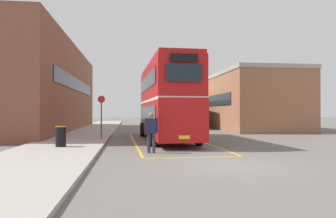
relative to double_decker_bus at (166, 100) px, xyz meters
The scene contains 10 objects.
ground_plane 5.88m from the double_decker_bus, 80.04° to the left, with size 135.60×135.60×0.00m, color #66605B.
sidewalk_left 9.77m from the double_decker_bus, 126.18° to the left, with size 4.00×57.60×0.14m, color #A39E93.
brick_building_left 14.85m from the double_decker_bus, 132.74° to the left, with size 5.77×24.86×7.85m.
depot_building_right 16.62m from the double_decker_bus, 53.64° to the left, with size 6.99×17.80×5.70m.
double_decker_bus is the anchor object (origin of this frame).
single_deck_bus 15.66m from the double_decker_bus, 74.36° to the left, with size 3.21×9.45×3.02m.
pedestrian_boarding 6.20m from the double_decker_bus, 102.85° to the right, with size 0.56×0.38×1.77m.
litter_bin 7.14m from the double_decker_bus, 143.26° to the right, with size 0.51×0.51×0.97m.
bus_stop_sign 4.06m from the double_decker_bus, behind, with size 0.44×0.12×2.63m.
bay_marking_yellow 3.18m from the double_decker_bus, 89.02° to the right, with size 4.58×12.91×0.01m.
Camera 1 is at (-3.20, -10.42, 1.82)m, focal length 33.72 mm.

